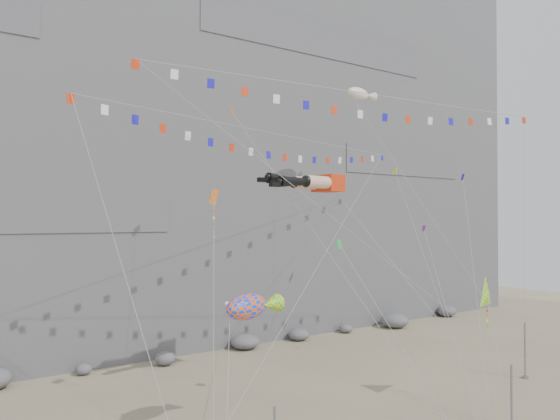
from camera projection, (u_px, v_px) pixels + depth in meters
name	position (u px, v px, depth m)	size (l,w,h in m)	color
ground	(386.00, 401.00, 34.51)	(120.00, 120.00, 0.00)	gray
cliff	(175.00, 99.00, 61.09)	(80.00, 28.00, 50.00)	slate
talus_boulders	(245.00, 342.00, 48.41)	(60.00, 3.00, 1.20)	slate
anchor_pole_center	(512.00, 402.00, 28.59)	(0.12, 0.12, 3.89)	slate
anchor_pole_right	(525.00, 350.00, 39.55)	(0.12, 0.12, 4.00)	slate
legs_kite	(310.00, 183.00, 37.02)	(9.85, 13.34, 18.96)	red
flag_banner_upper	(277.00, 134.00, 41.03)	(32.42, 17.34, 25.41)	red
flag_banner_lower	(373.00, 95.00, 37.51)	(32.70, 5.28, 23.74)	red
harlequin_kite	(214.00, 197.00, 32.56)	(4.95, 8.28, 15.21)	red
fish_windsock	(247.00, 307.00, 29.00)	(6.53, 6.72, 9.69)	#FF530D
delta_kite	(487.00, 296.00, 33.97)	(3.49, 3.46, 8.41)	#E8B20B
blimp_windsock	(358.00, 94.00, 48.85)	(7.41, 14.25, 26.83)	beige
small_kite_a	(235.00, 116.00, 39.40)	(5.71, 15.71, 25.00)	#F25D14
small_kite_b	(425.00, 232.00, 43.32)	(7.97, 10.56, 16.45)	purple
small_kite_c	(341.00, 246.00, 33.11)	(2.13, 8.34, 12.65)	green
small_kite_d	(396.00, 174.00, 47.66)	(9.86, 15.64, 23.59)	yellow
small_kite_e	(463.00, 180.00, 45.68)	(10.63, 9.76, 20.23)	#1915B9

